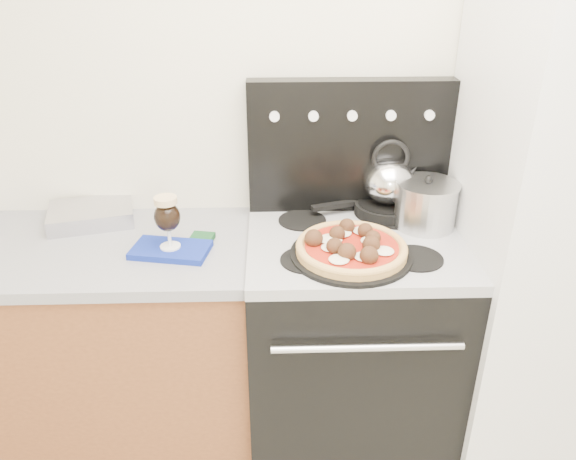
{
  "coord_description": "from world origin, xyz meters",
  "views": [
    {
      "loc": [
        -0.22,
        -0.57,
        1.84
      ],
      "look_at": [
        -0.16,
        1.05,
        1.02
      ],
      "focal_mm": 35.0,
      "sensor_mm": 36.0,
      "label": 1
    }
  ],
  "objects_px": {
    "stove_body": "(349,347)",
    "stock_pot": "(425,206)",
    "fridge": "(555,231)",
    "skillet": "(386,208)",
    "pizza": "(352,246)",
    "tea_kettle": "(389,177)",
    "base_cabinet": "(67,351)",
    "beer_glass": "(168,222)",
    "oven_mitt": "(171,250)",
    "pizza_pan": "(351,254)"
  },
  "relations": [
    {
      "from": "stove_body",
      "to": "stock_pot",
      "type": "height_order",
      "value": "stock_pot"
    },
    {
      "from": "fridge",
      "to": "skillet",
      "type": "xyz_separation_m",
      "value": [
        -0.55,
        0.23,
        -0.01
      ]
    },
    {
      "from": "stove_body",
      "to": "skillet",
      "type": "height_order",
      "value": "skillet"
    },
    {
      "from": "stove_body",
      "to": "skillet",
      "type": "relative_size",
      "value": 3.56
    },
    {
      "from": "pizza",
      "to": "tea_kettle",
      "type": "xyz_separation_m",
      "value": [
        0.18,
        0.33,
        0.11
      ]
    },
    {
      "from": "skillet",
      "to": "stock_pot",
      "type": "height_order",
      "value": "stock_pot"
    },
    {
      "from": "stove_body",
      "to": "stock_pot",
      "type": "distance_m",
      "value": 0.63
    },
    {
      "from": "base_cabinet",
      "to": "stock_pot",
      "type": "height_order",
      "value": "stock_pot"
    },
    {
      "from": "stove_body",
      "to": "beer_glass",
      "type": "relative_size",
      "value": 4.62
    },
    {
      "from": "pizza",
      "to": "oven_mitt",
      "type": "bearing_deg",
      "value": 172.7
    },
    {
      "from": "base_cabinet",
      "to": "stove_body",
      "type": "distance_m",
      "value": 1.11
    },
    {
      "from": "beer_glass",
      "to": "stock_pot",
      "type": "relative_size",
      "value": 0.87
    },
    {
      "from": "oven_mitt",
      "to": "pizza_pan",
      "type": "height_order",
      "value": "pizza_pan"
    },
    {
      "from": "fridge",
      "to": "stock_pot",
      "type": "bearing_deg",
      "value": 164.12
    },
    {
      "from": "fridge",
      "to": "stove_body",
      "type": "bearing_deg",
      "value": 177.95
    },
    {
      "from": "pizza",
      "to": "stock_pot",
      "type": "distance_m",
      "value": 0.37
    },
    {
      "from": "oven_mitt",
      "to": "stock_pot",
      "type": "relative_size",
      "value": 1.19
    },
    {
      "from": "oven_mitt",
      "to": "skillet",
      "type": "relative_size",
      "value": 1.06
    },
    {
      "from": "fridge",
      "to": "tea_kettle",
      "type": "relative_size",
      "value": 9.02
    },
    {
      "from": "pizza_pan",
      "to": "stock_pot",
      "type": "height_order",
      "value": "stock_pot"
    },
    {
      "from": "fridge",
      "to": "skillet",
      "type": "height_order",
      "value": "fridge"
    },
    {
      "from": "oven_mitt",
      "to": "pizza_pan",
      "type": "relative_size",
      "value": 0.64
    },
    {
      "from": "stove_body",
      "to": "oven_mitt",
      "type": "relative_size",
      "value": 3.37
    },
    {
      "from": "stove_body",
      "to": "tea_kettle",
      "type": "height_order",
      "value": "tea_kettle"
    },
    {
      "from": "stove_body",
      "to": "fridge",
      "type": "distance_m",
      "value": 0.87
    },
    {
      "from": "oven_mitt",
      "to": "fridge",
      "type": "bearing_deg",
      "value": 0.86
    },
    {
      "from": "tea_kettle",
      "to": "pizza_pan",
      "type": "bearing_deg",
      "value": -102.23
    },
    {
      "from": "pizza_pan",
      "to": "tea_kettle",
      "type": "height_order",
      "value": "tea_kettle"
    },
    {
      "from": "stock_pot",
      "to": "beer_glass",
      "type": "bearing_deg",
      "value": -171.04
    },
    {
      "from": "base_cabinet",
      "to": "beer_glass",
      "type": "bearing_deg",
      "value": -8.65
    },
    {
      "from": "skillet",
      "to": "base_cabinet",
      "type": "bearing_deg",
      "value": -171.77
    },
    {
      "from": "skillet",
      "to": "stock_pot",
      "type": "relative_size",
      "value": 1.12
    },
    {
      "from": "tea_kettle",
      "to": "skillet",
      "type": "bearing_deg",
      "value": 0.0
    },
    {
      "from": "stove_body",
      "to": "tea_kettle",
      "type": "distance_m",
      "value": 0.68
    },
    {
      "from": "oven_mitt",
      "to": "base_cabinet",
      "type": "bearing_deg",
      "value": 171.35
    },
    {
      "from": "oven_mitt",
      "to": "pizza_pan",
      "type": "distance_m",
      "value": 0.62
    },
    {
      "from": "base_cabinet",
      "to": "pizza_pan",
      "type": "height_order",
      "value": "pizza_pan"
    },
    {
      "from": "fridge",
      "to": "beer_glass",
      "type": "xyz_separation_m",
      "value": [
        -1.34,
        -0.02,
        0.07
      ]
    },
    {
      "from": "base_cabinet",
      "to": "stove_body",
      "type": "relative_size",
      "value": 1.65
    },
    {
      "from": "fridge",
      "to": "pizza",
      "type": "height_order",
      "value": "fridge"
    },
    {
      "from": "base_cabinet",
      "to": "fridge",
      "type": "bearing_deg",
      "value": -1.59
    },
    {
      "from": "pizza_pan",
      "to": "stock_pot",
      "type": "distance_m",
      "value": 0.38
    },
    {
      "from": "stock_pot",
      "to": "stove_body",
      "type": "bearing_deg",
      "value": -159.72
    },
    {
      "from": "tea_kettle",
      "to": "stock_pot",
      "type": "height_order",
      "value": "tea_kettle"
    },
    {
      "from": "base_cabinet",
      "to": "beer_glass",
      "type": "height_order",
      "value": "beer_glass"
    },
    {
      "from": "pizza_pan",
      "to": "stock_pot",
      "type": "xyz_separation_m",
      "value": [
        0.3,
        0.22,
        0.07
      ]
    },
    {
      "from": "fridge",
      "to": "pizza",
      "type": "relative_size",
      "value": 5.16
    },
    {
      "from": "beer_glass",
      "to": "skillet",
      "type": "relative_size",
      "value": 0.77
    },
    {
      "from": "fridge",
      "to": "pizza_pan",
      "type": "height_order",
      "value": "fridge"
    },
    {
      "from": "base_cabinet",
      "to": "pizza",
      "type": "height_order",
      "value": "pizza"
    }
  ]
}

